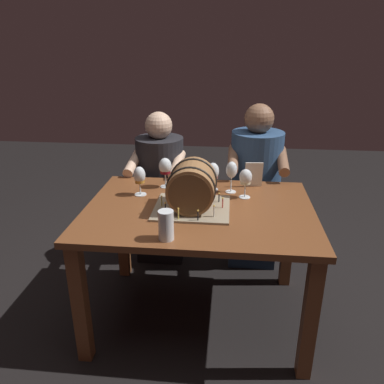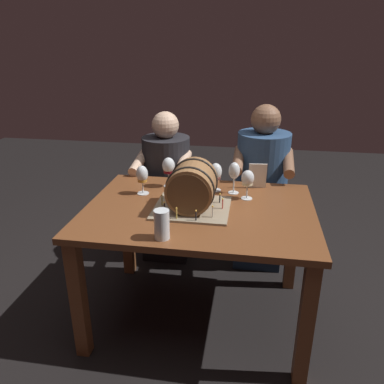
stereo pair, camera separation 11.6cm
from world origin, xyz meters
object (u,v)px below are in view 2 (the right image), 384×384
Objects in this scene: wine_glass_amber at (142,176)px; beer_pint at (162,226)px; dining_table at (199,226)px; barrel_cake at (192,188)px; wine_glass_empty at (234,171)px; wine_glass_red at (169,167)px; person_seated_left at (167,192)px; wine_glass_white at (248,179)px; wine_glass_rose at (216,173)px; person_seated_right at (261,192)px; menu_card at (257,176)px.

wine_glass_amber reaches higher than beer_pint.
barrel_cake reaches higher than dining_table.
barrel_cake is 2.11× the size of wine_glass_empty.
wine_glass_red is 1.07× the size of wine_glass_amber.
person_seated_left reaches higher than dining_table.
wine_glass_white is at bearing -14.12° from wine_glass_red.
wine_glass_white is 0.15× the size of person_seated_left.
wine_glass_empty reaches higher than wine_glass_amber.
wine_glass_white is at bearing -27.63° from wine_glass_rose.
wine_glass_empty is 0.11m from wine_glass_white.
person_seated_left is (-0.60, 0.53, -0.33)m from wine_glass_white.
person_seated_left reaches higher than wine_glass_red.
wine_glass_red is 1.08× the size of wine_glass_white.
wine_glass_amber is 1.23× the size of beer_pint.
wine_glass_rose is 1.22× the size of beer_pint.
person_seated_right is at bearing 56.14° from wine_glass_rose.
wine_glass_rose is at bearing -123.86° from person_seated_right.
wine_glass_amber is 0.15× the size of person_seated_right.
menu_card is 0.42m from person_seated_right.
wine_glass_red reaches higher than wine_glass_white.
beer_pint is (-0.29, -0.62, -0.07)m from wine_glass_empty.
wine_glass_rose reaches higher than menu_card.
wine_glass_white is 0.66m from beer_pint.
menu_card is (0.43, 0.73, 0.02)m from beer_pint.
wine_glass_red is 0.16× the size of person_seated_right.
barrel_cake is at bearing -66.79° from person_seated_left.
dining_table is at bearing -124.49° from wine_glass_empty.
dining_table is at bearing -22.71° from wine_glass_amber.
wine_glass_amber is 0.58m from beer_pint.
wine_glass_white is at bearing 33.57° from barrel_cake.
person_seated_right reaches higher than barrel_cake.
dining_table is 0.43m from beer_pint.
wine_glass_white is (0.49, -0.12, -0.01)m from wine_glass_red.
wine_glass_red is 0.17× the size of person_seated_left.
wine_glass_red is at bearing 122.16° from barrel_cake.
barrel_cake is at bearing -27.82° from wine_glass_amber.
person_seated_left reaches higher than barrel_cake.
person_seated_right is at bearing 34.85° from wine_glass_red.
wine_glass_empty is 1.11× the size of wine_glass_white.
person_seated_right is (0.59, 0.41, -0.29)m from wine_glass_red.
beer_pint is 0.13× the size of person_seated_left.
wine_glass_rose is at bearing -167.20° from menu_card.
wine_glass_white is 1.22× the size of beer_pint.
dining_table is at bearing 27.98° from barrel_cake.
person_seated_right is (0.39, 0.72, -0.29)m from barrel_cake.
wine_glass_red reaches higher than dining_table.
wine_glass_empty is 1.21× the size of menu_card.
wine_glass_rose reaches higher than dining_table.
wine_glass_amber is 1.10× the size of menu_card.
dining_table is at bearing -51.40° from wine_glass_red.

